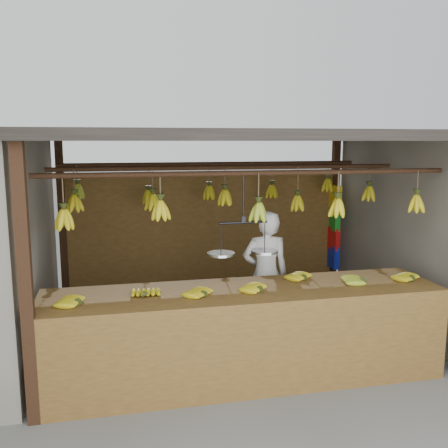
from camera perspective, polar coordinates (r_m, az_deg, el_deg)
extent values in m
plane|color=#5B5B57|center=(6.14, 0.62, -12.51)|extent=(80.00, 80.00, 0.00)
cube|color=black|center=(4.27, -21.70, -6.84)|extent=(0.10, 0.10, 2.30)
cube|color=black|center=(7.17, -17.95, -0.21)|extent=(0.10, 0.10, 2.30)
cube|color=black|center=(7.86, 12.45, 0.84)|extent=(0.10, 0.10, 2.30)
cube|color=black|center=(5.69, 0.66, 9.99)|extent=(4.30, 3.30, 0.10)
cylinder|color=black|center=(4.73, 3.41, 5.84)|extent=(4.00, 0.05, 0.05)
cylinder|color=black|center=(5.70, 0.65, 6.47)|extent=(4.00, 0.05, 0.05)
cylinder|color=black|center=(6.68, -1.30, 6.91)|extent=(4.00, 0.05, 0.05)
cube|color=brown|center=(7.30, -2.03, -1.58)|extent=(4.00, 0.06, 1.80)
cube|color=brown|center=(4.82, 2.30, -7.91)|extent=(3.82, 0.85, 0.08)
cube|color=brown|center=(4.58, 3.65, -14.36)|extent=(3.82, 0.04, 0.90)
cube|color=black|center=(4.53, -20.04, -15.76)|extent=(0.07, 0.07, 0.82)
cube|color=black|center=(5.39, 22.73, -11.81)|extent=(0.07, 0.07, 0.82)
cube|color=black|center=(5.22, -18.97, -12.30)|extent=(0.07, 0.07, 0.82)
cube|color=black|center=(5.98, 18.58, -9.46)|extent=(0.07, 0.07, 0.82)
ellipsoid|color=gold|center=(4.52, -16.19, -8.54)|extent=(0.29, 0.25, 0.06)
ellipsoid|color=gold|center=(4.58, -8.94, -8.02)|extent=(0.20, 0.25, 0.06)
ellipsoid|color=gold|center=(4.56, -2.11, -8.02)|extent=(0.30, 0.30, 0.06)
ellipsoid|color=gold|center=(4.71, 4.31, -7.45)|extent=(0.30, 0.30, 0.06)
ellipsoid|color=gold|center=(5.15, 9.29, -6.08)|extent=(0.29, 0.30, 0.06)
ellipsoid|color=#92A523|center=(5.18, 15.49, -6.20)|extent=(0.27, 0.22, 0.06)
ellipsoid|color=gold|center=(5.39, 20.84, -5.86)|extent=(0.27, 0.30, 0.06)
ellipsoid|color=gold|center=(4.65, -17.79, 0.47)|extent=(0.16, 0.16, 0.28)
ellipsoid|color=gold|center=(4.63, -7.25, 1.56)|extent=(0.16, 0.16, 0.28)
ellipsoid|color=#92A523|center=(4.75, 3.94, 1.34)|extent=(0.16, 0.16, 0.28)
ellipsoid|color=gold|center=(5.05, 12.83, 1.80)|extent=(0.16, 0.16, 0.28)
ellipsoid|color=gold|center=(5.47, 21.12, 2.18)|extent=(0.16, 0.16, 0.28)
ellipsoid|color=gold|center=(5.56, -16.67, 2.29)|extent=(0.16, 0.16, 0.28)
ellipsoid|color=gold|center=(5.55, -8.14, 2.47)|extent=(0.16, 0.16, 0.28)
ellipsoid|color=gold|center=(5.75, 0.10, 3.04)|extent=(0.16, 0.16, 0.28)
ellipsoid|color=gold|center=(5.94, 8.39, 2.37)|extent=(0.16, 0.16, 0.28)
ellipsoid|color=gold|center=(6.35, 16.23, 3.35)|extent=(0.16, 0.16, 0.28)
ellipsoid|color=#92A523|center=(6.56, -16.37, 3.59)|extent=(0.16, 0.16, 0.28)
ellipsoid|color=gold|center=(6.63, -8.62, 3.06)|extent=(0.16, 0.16, 0.28)
ellipsoid|color=gold|center=(6.71, -1.73, 3.58)|extent=(0.16, 0.16, 0.28)
ellipsoid|color=gold|center=(6.95, 5.48, 3.72)|extent=(0.16, 0.16, 0.28)
ellipsoid|color=gold|center=(7.25, 11.75, 4.37)|extent=(0.16, 0.16, 0.28)
cylinder|color=black|center=(4.73, 2.22, 2.98)|extent=(0.02, 0.02, 0.47)
cylinder|color=black|center=(4.76, 2.21, 0.17)|extent=(0.48, 0.04, 0.02)
cylinder|color=silver|center=(4.76, -0.35, -3.50)|extent=(0.26, 0.26, 0.02)
cylinder|color=silver|center=(4.88, 4.65, -3.21)|extent=(0.26, 0.26, 0.02)
imported|color=white|center=(5.89, 4.77, -5.77)|extent=(0.57, 0.39, 1.51)
cube|color=yellow|center=(7.66, 12.60, 3.05)|extent=(0.08, 0.26, 0.34)
cube|color=#199926|center=(7.70, 12.51, 0.56)|extent=(0.08, 0.26, 0.34)
cube|color=red|center=(7.75, 12.43, -1.63)|extent=(0.08, 0.26, 0.34)
cube|color=#1426BF|center=(7.81, 12.36, -3.68)|extent=(0.08, 0.26, 0.34)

